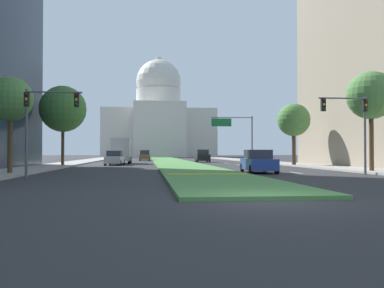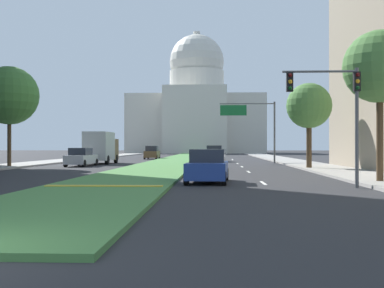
% 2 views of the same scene
% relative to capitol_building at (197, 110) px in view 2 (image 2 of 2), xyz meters
% --- Properties ---
extents(ground_plane, '(265.40, 265.40, 0.00)m').
position_rel_capitol_building_xyz_m(ground_plane, '(0.00, -59.54, -11.03)').
color(ground_plane, '#2B2B2D').
extents(grass_median, '(5.44, 108.57, 0.14)m').
position_rel_capitol_building_xyz_m(grass_median, '(0.00, -65.57, -10.96)').
color(grass_median, '#4C8442').
rests_on(grass_median, ground_plane).
extents(median_curb_nose, '(4.90, 0.50, 0.04)m').
position_rel_capitol_building_xyz_m(median_curb_nose, '(0.00, -107.11, -10.87)').
color(median_curb_nose, gold).
rests_on(median_curb_nose, grass_median).
extents(lane_dashes_right, '(0.16, 44.69, 0.01)m').
position_rel_capitol_building_xyz_m(lane_dashes_right, '(6.98, -79.96, -11.03)').
color(lane_dashes_right, silver).
rests_on(lane_dashes_right, ground_plane).
extents(sidewalk_left, '(4.00, 108.57, 0.15)m').
position_rel_capitol_building_xyz_m(sidewalk_left, '(-13.24, -71.60, -10.96)').
color(sidewalk_left, '#9E9991').
rests_on(sidewalk_left, ground_plane).
extents(sidewalk_right, '(4.00, 108.57, 0.15)m').
position_rel_capitol_building_xyz_m(sidewalk_right, '(13.24, -71.60, -10.96)').
color(sidewalk_right, '#9E9991').
rests_on(sidewalk_right, ground_plane).
extents(capitol_building, '(33.91, 26.43, 31.53)m').
position_rel_capitol_building_xyz_m(capitol_building, '(0.00, 0.00, 0.00)').
color(capitol_building, beige).
rests_on(capitol_building, ground_plane).
extents(traffic_light_near_right, '(3.34, 0.35, 5.20)m').
position_rel_capitol_building_xyz_m(traffic_light_near_right, '(9.90, -105.82, -7.24)').
color(traffic_light_near_right, '#515456').
rests_on(traffic_light_near_right, ground_plane).
extents(overhead_guide_sign, '(5.90, 0.20, 6.50)m').
position_rel_capitol_building_xyz_m(overhead_guide_sign, '(8.71, -74.87, -6.37)').
color(overhead_guide_sign, '#515456').
rests_on(overhead_guide_sign, ground_plane).
extents(street_tree_right_near, '(3.48, 3.48, 7.35)m').
position_rel_capitol_building_xyz_m(street_tree_right_near, '(12.48, -103.49, -5.46)').
color(street_tree_right_near, '#4C3823').
rests_on(street_tree_right_near, ground_plane).
extents(street_tree_left_mid, '(4.84, 4.84, 8.43)m').
position_rel_capitol_building_xyz_m(street_tree_left_mid, '(-12.42, -87.21, -5.04)').
color(street_tree_left_mid, '#4C3823').
rests_on(street_tree_left_mid, ground_plane).
extents(street_tree_right_mid, '(3.49, 3.49, 6.67)m').
position_rel_capitol_building_xyz_m(street_tree_right_mid, '(11.87, -89.03, -6.15)').
color(street_tree_right_mid, '#4C3823').
rests_on(street_tree_right_mid, ground_plane).
extents(sedan_lead_stopped, '(2.18, 4.58, 1.65)m').
position_rel_capitol_building_xyz_m(sedan_lead_stopped, '(4.26, -102.91, -10.25)').
color(sedan_lead_stopped, navy).
rests_on(sedan_lead_stopped, ground_plane).
extents(sedan_midblock, '(2.08, 4.44, 1.64)m').
position_rel_capitol_building_xyz_m(sedan_midblock, '(-7.30, -83.90, -10.26)').
color(sedan_midblock, '#BCBCC1').
rests_on(sedan_midblock, ground_plane).
extents(sedan_distant, '(2.11, 4.24, 1.86)m').
position_rel_capitol_building_xyz_m(sedan_distant, '(4.57, -70.31, -10.17)').
color(sedan_distant, black).
rests_on(sedan_distant, ground_plane).
extents(sedan_far_horizon, '(1.83, 4.45, 1.82)m').
position_rel_capitol_building_xyz_m(sedan_far_horizon, '(-4.04, -59.37, -10.19)').
color(sedan_far_horizon, brown).
rests_on(sedan_far_horizon, ground_plane).
extents(box_truck_delivery, '(2.40, 6.40, 3.20)m').
position_rel_capitol_building_xyz_m(box_truck_delivery, '(-6.91, -77.84, -9.36)').
color(box_truck_delivery, brown).
rests_on(box_truck_delivery, ground_plane).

